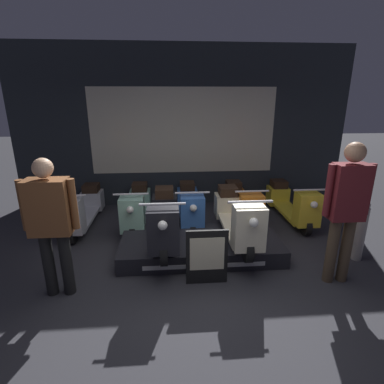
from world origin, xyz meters
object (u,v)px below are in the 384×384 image
at_px(scooter_display_right, 236,216).
at_px(scooter_backrow_3, 241,204).
at_px(person_right_browsing, 347,204).
at_px(scooter_backrow_4, 291,203).
at_px(street_bollard, 361,231).
at_px(scooter_backrow_0, 83,208).
at_px(scooter_backrow_1, 137,207).
at_px(scooter_display_left, 164,219).
at_px(scooter_backrow_2, 189,206).
at_px(price_sign_board, 207,257).
at_px(person_left_browsing, 50,218).

bearing_deg(scooter_display_right, scooter_backrow_3, 73.16).
distance_m(scooter_display_right, person_right_browsing, 1.45).
xyz_separation_m(scooter_backrow_4, street_bollard, (0.39, -1.50, 0.12)).
bearing_deg(scooter_backrow_4, scooter_backrow_3, 180.00).
relative_size(scooter_backrow_0, scooter_backrow_4, 1.00).
bearing_deg(scooter_backrow_1, person_right_browsing, -36.58).
xyz_separation_m(scooter_display_left, scooter_backrow_2, (0.44, 1.15, -0.24)).
xyz_separation_m(price_sign_board, street_bollard, (2.21, 0.40, 0.08)).
relative_size(person_left_browsing, street_bollard, 1.84).
xyz_separation_m(scooter_backrow_0, street_bollard, (4.19, -1.50, 0.12)).
bearing_deg(street_bollard, scooter_display_right, 168.34).
xyz_separation_m(scooter_backrow_1, scooter_backrow_3, (1.90, 0.00, 0.00)).
xyz_separation_m(scooter_backrow_0, scooter_backrow_1, (0.95, 0.00, 0.00)).
relative_size(scooter_backrow_4, person_right_browsing, 1.02).
bearing_deg(scooter_display_right, scooter_display_left, 180.00).
distance_m(scooter_backrow_1, person_right_browsing, 3.38).
xyz_separation_m(scooter_backrow_0, scooter_backrow_3, (2.85, 0.00, 0.00)).
xyz_separation_m(person_left_browsing, street_bollard, (3.95, 0.47, -0.52)).
bearing_deg(scooter_backrow_0, scooter_backrow_2, 0.00).
distance_m(scooter_backrow_3, scooter_backrow_4, 0.95).
distance_m(scooter_backrow_2, price_sign_board, 1.90).
height_order(scooter_display_left, scooter_display_right, same).
bearing_deg(person_left_browsing, price_sign_board, 2.26).
bearing_deg(scooter_backrow_1, scooter_display_left, -66.05).
bearing_deg(person_right_browsing, price_sign_board, 177.58).
relative_size(scooter_backrow_0, price_sign_board, 2.49).
height_order(scooter_display_left, person_left_browsing, person_left_browsing).
relative_size(scooter_backrow_4, price_sign_board, 2.49).
bearing_deg(scooter_backrow_4, scooter_backrow_2, 180.00).
bearing_deg(scooter_backrow_3, price_sign_board, -114.49).
xyz_separation_m(scooter_display_right, scooter_backrow_1, (-1.55, 1.15, -0.24)).
bearing_deg(scooter_backrow_0, scooter_backrow_4, 0.00).
bearing_deg(scooter_backrow_1, street_bollard, -24.81).
relative_size(scooter_backrow_4, person_left_browsing, 1.10).
bearing_deg(scooter_backrow_2, person_left_browsing, -130.04).
bearing_deg(person_right_browsing, scooter_backrow_2, 130.89).
height_order(scooter_backrow_0, street_bollard, street_bollard).
bearing_deg(scooter_backrow_4, price_sign_board, -133.66).
height_order(scooter_backrow_4, person_right_browsing, person_right_browsing).
distance_m(scooter_backrow_3, street_bollard, 2.01).
bearing_deg(person_right_browsing, scooter_display_left, 159.05).
bearing_deg(scooter_display_left, street_bollard, -7.28).
height_order(scooter_display_right, scooter_backrow_4, scooter_display_right).
distance_m(scooter_backrow_0, scooter_backrow_4, 3.80).
distance_m(scooter_display_left, scooter_backrow_0, 1.87).
height_order(scooter_backrow_0, scooter_backrow_4, same).
xyz_separation_m(scooter_display_left, scooter_backrow_4, (2.34, 1.15, -0.24)).
bearing_deg(scooter_backrow_1, scooter_backrow_2, 0.00).
bearing_deg(price_sign_board, scooter_backrow_1, 118.47).
bearing_deg(person_left_browsing, scooter_display_right, 20.00).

